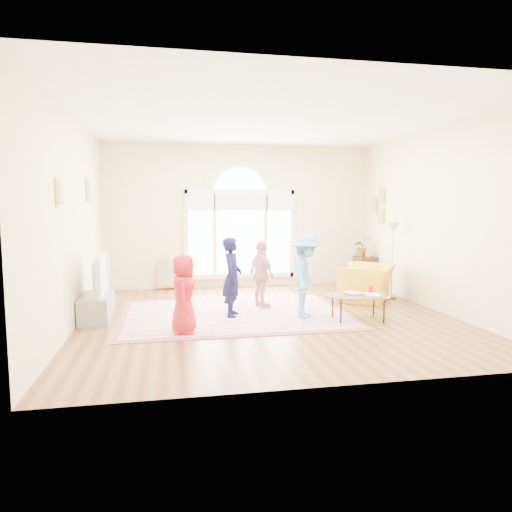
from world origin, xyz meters
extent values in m
plane|color=brown|center=(0.00, 0.00, 0.00)|extent=(6.00, 6.00, 0.00)
plane|color=beige|center=(0.00, 3.00, 1.60)|extent=(6.00, 0.00, 6.00)
plane|color=beige|center=(0.00, -3.00, 1.60)|extent=(6.00, 0.00, 6.00)
plane|color=beige|center=(-3.00, 0.00, 1.60)|extent=(0.00, 6.00, 6.00)
plane|color=beige|center=(3.00, 0.00, 1.60)|extent=(0.00, 6.00, 6.00)
plane|color=white|center=(0.00, 0.00, 3.20)|extent=(6.00, 6.00, 0.00)
cube|color=white|center=(0.00, 2.96, 0.25)|extent=(2.50, 0.08, 0.10)
cube|color=white|center=(0.00, 2.96, 2.15)|extent=(2.50, 0.08, 0.10)
cube|color=white|center=(-1.22, 2.96, 1.20)|extent=(0.10, 0.08, 2.00)
cube|color=white|center=(1.22, 2.96, 1.20)|extent=(0.10, 0.08, 2.00)
cube|color=#C6E2FF|center=(-0.90, 2.96, 1.20)|extent=(0.55, 0.02, 1.80)
cube|color=#C6E2FF|center=(0.90, 2.96, 1.20)|extent=(0.55, 0.02, 1.80)
cube|color=#C6E2FF|center=(0.00, 2.96, 1.20)|extent=(1.10, 0.02, 1.80)
cylinder|color=#C6E2FF|center=(0.00, 2.96, 2.10)|extent=(1.20, 0.02, 1.20)
cube|color=white|center=(-0.59, 2.95, 1.20)|extent=(0.07, 0.04, 1.80)
cube|color=white|center=(0.59, 2.95, 1.20)|extent=(0.07, 0.04, 1.80)
cube|color=white|center=(-0.90, 2.88, 1.92)|extent=(0.65, 0.12, 0.35)
cube|color=white|center=(0.00, 2.88, 1.92)|extent=(1.20, 0.12, 0.35)
cube|color=white|center=(0.90, 2.88, 1.92)|extent=(0.65, 0.12, 0.35)
cube|color=tan|center=(-2.98, 1.30, 2.10)|extent=(0.03, 0.34, 0.40)
cube|color=#ADA38E|center=(-2.96, 1.30, 2.10)|extent=(0.01, 0.28, 0.34)
cube|color=tan|center=(-2.98, -0.90, 2.00)|extent=(0.03, 0.30, 0.36)
cube|color=#ADA38E|center=(-2.96, -0.90, 2.00)|extent=(0.01, 0.24, 0.30)
cube|color=tan|center=(2.98, 2.05, 2.05)|extent=(0.03, 0.28, 0.34)
cube|color=#ADA38E|center=(2.96, 2.05, 2.05)|extent=(0.01, 0.22, 0.28)
cube|color=tan|center=(2.98, 2.05, 1.62)|extent=(0.03, 0.28, 0.34)
cube|color=#ADA38E|center=(2.96, 2.05, 1.62)|extent=(0.01, 0.22, 0.28)
cube|color=tan|center=(2.98, 2.40, 1.84)|extent=(0.03, 0.26, 0.32)
cube|color=#ADA38E|center=(2.96, 2.40, 1.84)|extent=(0.01, 0.20, 0.26)
cube|color=beige|center=(-0.50, 0.28, 0.01)|extent=(3.60, 2.60, 0.02)
cube|color=#945357|center=(-0.50, 0.28, 0.01)|extent=(3.80, 2.80, 0.01)
cube|color=gray|center=(-2.75, 0.30, 0.21)|extent=(0.45, 1.00, 0.42)
imported|color=black|center=(-2.75, 0.30, 0.74)|extent=(0.15, 1.12, 0.65)
cube|color=#5183C8|center=(-2.66, 0.30, 0.74)|extent=(0.02, 0.92, 0.52)
ellipsoid|color=silver|center=(1.36, -0.51, 0.41)|extent=(1.13, 0.75, 0.02)
cylinder|color=black|center=(1.72, -0.32, 0.20)|extent=(0.03, 0.03, 0.40)
cylinder|color=black|center=(1.02, -0.30, 0.20)|extent=(0.03, 0.03, 0.40)
cylinder|color=black|center=(1.71, -0.72, 0.20)|extent=(0.03, 0.03, 0.40)
cylinder|color=black|center=(1.00, -0.70, 0.20)|extent=(0.03, 0.03, 0.40)
imported|color=#B2A58C|center=(1.21, -0.45, 0.43)|extent=(0.29, 0.34, 0.03)
imported|color=#B2A58C|center=(1.46, -0.59, 0.43)|extent=(0.27, 0.33, 0.02)
cylinder|color=red|center=(1.62, -0.42, 0.48)|extent=(0.07, 0.07, 0.12)
imported|color=yellow|center=(2.17, 0.94, 0.35)|extent=(1.38, 1.41, 0.70)
cube|color=black|center=(2.78, 2.39, 0.35)|extent=(0.40, 0.50, 0.70)
cylinder|color=black|center=(2.74, 1.04, 0.01)|extent=(0.20, 0.20, 0.02)
cylinder|color=#BB883A|center=(2.74, 1.04, 0.68)|extent=(0.02, 0.02, 1.35)
cone|color=#CCB284|center=(2.74, 1.04, 1.40)|extent=(0.31, 0.31, 0.22)
cylinder|color=white|center=(2.70, 2.42, 0.35)|extent=(0.20, 0.20, 0.70)
imported|color=#33722D|center=(2.70, 2.42, 0.92)|extent=(0.40, 0.35, 0.43)
cube|color=tan|center=(-1.46, 2.90, 0.00)|extent=(0.80, 0.14, 0.62)
imported|color=red|center=(-1.40, -0.77, 0.58)|extent=(0.42, 0.59, 1.13)
imported|color=#121234|center=(-0.58, 0.11, 0.67)|extent=(0.42, 0.54, 1.30)
imported|color=pink|center=(0.03, 0.67, 0.62)|extent=(0.52, 0.76, 1.19)
imported|color=#5FA7E5|center=(0.59, -0.20, 0.70)|extent=(0.83, 1.01, 1.36)
camera|label=1|loc=(-1.58, -7.24, 1.82)|focal=32.00mm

